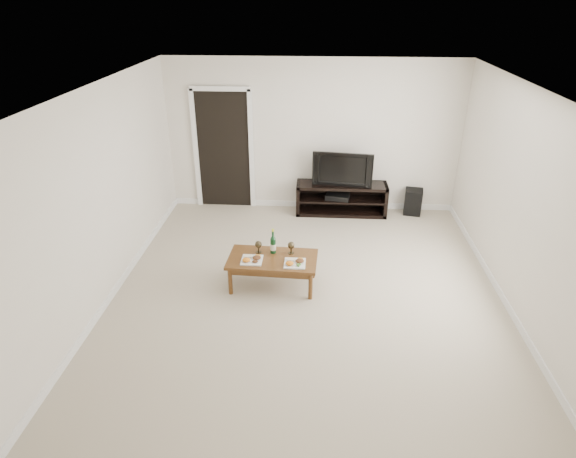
# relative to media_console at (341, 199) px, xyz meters

# --- Properties ---
(floor) EXTENTS (5.50, 5.50, 0.00)m
(floor) POSITION_rel_media_console_xyz_m (-0.53, -2.50, -0.28)
(floor) COLOR #B9A895
(floor) RESTS_ON ground
(back_wall) EXTENTS (5.00, 0.04, 2.60)m
(back_wall) POSITION_rel_media_console_xyz_m (-0.53, 0.27, 1.02)
(back_wall) COLOR silver
(back_wall) RESTS_ON ground
(ceiling) EXTENTS (5.00, 5.50, 0.04)m
(ceiling) POSITION_rel_media_console_xyz_m (-0.53, -2.50, 2.35)
(ceiling) COLOR white
(ceiling) RESTS_ON back_wall
(doorway) EXTENTS (0.90, 0.02, 2.05)m
(doorway) POSITION_rel_media_console_xyz_m (-2.08, 0.24, 0.75)
(doorway) COLOR black
(doorway) RESTS_ON ground
(media_console) EXTENTS (1.57, 0.45, 0.55)m
(media_console) POSITION_rel_media_console_xyz_m (0.00, 0.00, 0.00)
(media_console) COLOR black
(media_console) RESTS_ON ground
(television) EXTENTS (1.02, 0.26, 0.58)m
(television) POSITION_rel_media_console_xyz_m (0.00, 0.00, 0.57)
(television) COLOR black
(television) RESTS_ON media_console
(av_receiver) EXTENTS (0.44, 0.36, 0.08)m
(av_receiver) POSITION_rel_media_console_xyz_m (-0.07, -0.01, 0.05)
(av_receiver) COLOR black
(av_receiver) RESTS_ON media_console
(subwoofer) EXTENTS (0.34, 0.34, 0.44)m
(subwoofer) POSITION_rel_media_console_xyz_m (1.26, 0.08, -0.05)
(subwoofer) COLOR black
(subwoofer) RESTS_ON ground
(coffee_table) EXTENTS (1.18, 0.68, 0.42)m
(coffee_table) POSITION_rel_media_console_xyz_m (-0.98, -2.39, -0.07)
(coffee_table) COLOR #593518
(coffee_table) RESTS_ON ground
(plate_left) EXTENTS (0.27, 0.27, 0.07)m
(plate_left) POSITION_rel_media_console_xyz_m (-1.24, -2.48, 0.18)
(plate_left) COLOR white
(plate_left) RESTS_ON coffee_table
(plate_right) EXTENTS (0.27, 0.27, 0.07)m
(plate_right) POSITION_rel_media_console_xyz_m (-0.68, -2.52, 0.18)
(plate_right) COLOR white
(plate_right) RESTS_ON coffee_table
(wine_bottle) EXTENTS (0.07, 0.07, 0.35)m
(wine_bottle) POSITION_rel_media_console_xyz_m (-0.99, -2.25, 0.32)
(wine_bottle) COLOR #0F391A
(wine_bottle) RESTS_ON coffee_table
(goblet_left) EXTENTS (0.09, 0.09, 0.17)m
(goblet_left) POSITION_rel_media_console_xyz_m (-1.18, -2.25, 0.23)
(goblet_left) COLOR #3A3220
(goblet_left) RESTS_ON coffee_table
(goblet_right) EXTENTS (0.09, 0.09, 0.17)m
(goblet_right) POSITION_rel_media_console_xyz_m (-0.75, -2.25, 0.23)
(goblet_right) COLOR #3A3220
(goblet_right) RESTS_ON coffee_table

